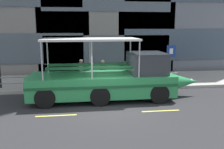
{
  "coord_description": "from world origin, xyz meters",
  "views": [
    {
      "loc": [
        -1.3,
        -11.53,
        3.89
      ],
      "look_at": [
        0.43,
        1.64,
        1.3
      ],
      "focal_mm": 39.74,
      "sensor_mm": 36.0,
      "label": 1
    }
  ],
  "objects_px": {
    "duck_tour_boat": "(112,79)",
    "pedestrian_mid_right": "(81,69)",
    "parking_sign": "(171,57)",
    "pedestrian_mid_left": "(103,69)",
    "pedestrian_near_bow": "(146,66)"
  },
  "relations": [
    {
      "from": "duck_tour_boat",
      "to": "pedestrian_mid_left",
      "type": "distance_m",
      "value": 2.81
    },
    {
      "from": "parking_sign",
      "to": "pedestrian_mid_left",
      "type": "height_order",
      "value": "parking_sign"
    },
    {
      "from": "duck_tour_boat",
      "to": "pedestrian_mid_right",
      "type": "relative_size",
      "value": 5.85
    },
    {
      "from": "parking_sign",
      "to": "pedestrian_mid_right",
      "type": "xyz_separation_m",
      "value": [
        -5.89,
        0.5,
        -0.72
      ]
    },
    {
      "from": "pedestrian_near_bow",
      "to": "pedestrian_mid_right",
      "type": "distance_m",
      "value": 4.46
    },
    {
      "from": "pedestrian_mid_right",
      "to": "duck_tour_boat",
      "type": "bearing_deg",
      "value": -63.16
    },
    {
      "from": "duck_tour_boat",
      "to": "parking_sign",
      "type": "bearing_deg",
      "value": 32.06
    },
    {
      "from": "parking_sign",
      "to": "pedestrian_near_bow",
      "type": "bearing_deg",
      "value": 150.76
    },
    {
      "from": "parking_sign",
      "to": "pedestrian_mid_right",
      "type": "bearing_deg",
      "value": 175.16
    },
    {
      "from": "parking_sign",
      "to": "pedestrian_mid_left",
      "type": "xyz_separation_m",
      "value": [
        -4.51,
        0.12,
        -0.72
      ]
    },
    {
      "from": "duck_tour_boat",
      "to": "pedestrian_mid_left",
      "type": "bearing_deg",
      "value": 94.7
    },
    {
      "from": "duck_tour_boat",
      "to": "pedestrian_mid_left",
      "type": "height_order",
      "value": "duck_tour_boat"
    },
    {
      "from": "pedestrian_near_bow",
      "to": "pedestrian_mid_left",
      "type": "bearing_deg",
      "value": -167.33
    },
    {
      "from": "parking_sign",
      "to": "pedestrian_mid_left",
      "type": "distance_m",
      "value": 4.57
    },
    {
      "from": "parking_sign",
      "to": "pedestrian_mid_right",
      "type": "height_order",
      "value": "parking_sign"
    }
  ]
}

